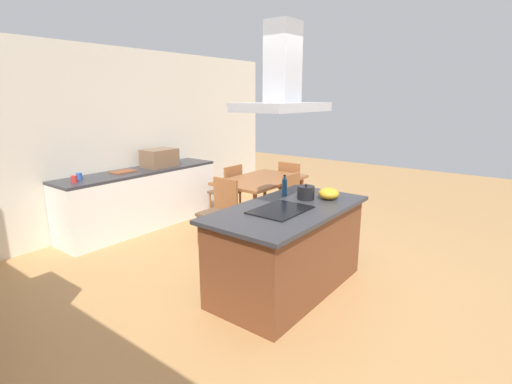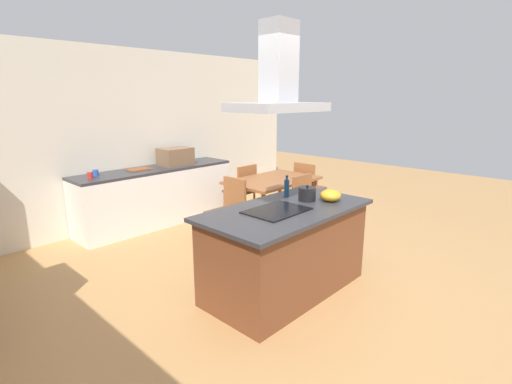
{
  "view_description": "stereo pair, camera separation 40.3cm",
  "coord_description": "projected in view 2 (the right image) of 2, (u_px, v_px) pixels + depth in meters",
  "views": [
    {
      "loc": [
        -3.12,
        -1.99,
        1.98
      ],
      "look_at": [
        -0.02,
        0.4,
        1.0
      ],
      "focal_mm": 26.69,
      "sensor_mm": 36.0,
      "label": 1
    },
    {
      "loc": [
        -2.86,
        -2.29,
        1.98
      ],
      "look_at": [
        -0.02,
        0.4,
        1.0
      ],
      "focal_mm": 26.69,
      "sensor_mm": 36.0,
      "label": 2
    }
  ],
  "objects": [
    {
      "name": "wall_back",
      "position": [
        123.0,
        139.0,
        5.87
      ],
      "size": [
        7.2,
        0.1,
        2.7
      ],
      "primitive_type": "cube",
      "color": "beige",
      "rests_on": "ground"
    },
    {
      "name": "coffee_mug_blue",
      "position": [
        96.0,
        173.0,
        5.33
      ],
      "size": [
        0.08,
        0.08,
        0.09
      ],
      "primitive_type": "cylinder",
      "color": "#2D56B2",
      "rests_on": "back_counter"
    },
    {
      "name": "range_hood",
      "position": [
        279.0,
        83.0,
        3.41
      ],
      "size": [
        0.9,
        0.55,
        0.78
      ],
      "color": "#ADADB2"
    },
    {
      "name": "chair_facing_island",
      "position": [
        307.0,
        202.0,
        5.48
      ],
      "size": [
        0.42,
        0.42,
        0.89
      ],
      "color": "brown",
      "rests_on": "ground"
    },
    {
      "name": "back_counter",
      "position": [
        157.0,
        196.0,
        6.05
      ],
      "size": [
        2.56,
        0.62,
        0.9
      ],
      "color": "white",
      "rests_on": "ground"
    },
    {
      "name": "ground",
      "position": [
        197.0,
        251.0,
        5.03
      ],
      "size": [
        16.0,
        16.0,
        0.0
      ],
      "primitive_type": "plane",
      "color": "tan"
    },
    {
      "name": "countertop_microwave",
      "position": [
        175.0,
        156.0,
        6.18
      ],
      "size": [
        0.5,
        0.38,
        0.28
      ],
      "primitive_type": "cube",
      "color": "brown",
      "rests_on": "back_counter"
    },
    {
      "name": "cutting_board",
      "position": [
        139.0,
        169.0,
        5.79
      ],
      "size": [
        0.34,
        0.24,
        0.02
      ],
      "primitive_type": "cube",
      "color": "brown",
      "rests_on": "back_counter"
    },
    {
      "name": "dining_table",
      "position": [
        273.0,
        184.0,
        5.89
      ],
      "size": [
        1.4,
        0.9,
        0.75
      ],
      "color": "#995B33",
      "rests_on": "ground"
    },
    {
      "name": "cooktop",
      "position": [
        277.0,
        211.0,
        3.7
      ],
      "size": [
        0.6,
        0.44,
        0.01
      ],
      "primitive_type": "cube",
      "color": "black",
      "rests_on": "kitchen_island"
    },
    {
      "name": "olive_oil_bottle",
      "position": [
        287.0,
        188.0,
        4.23
      ],
      "size": [
        0.06,
        0.06,
        0.24
      ],
      "color": "navy",
      "rests_on": "kitchen_island"
    },
    {
      "name": "coffee_mug_red",
      "position": [
        90.0,
        175.0,
        5.16
      ],
      "size": [
        0.08,
        0.08,
        0.09
      ],
      "primitive_type": "cylinder",
      "color": "red",
      "rests_on": "back_counter"
    },
    {
      "name": "kitchen_island",
      "position": [
        286.0,
        250.0,
        3.92
      ],
      "size": [
        1.81,
        0.96,
        0.9
      ],
      "color": "brown",
      "rests_on": "ground"
    },
    {
      "name": "chair_facing_back_wall",
      "position": [
        243.0,
        187.0,
        6.37
      ],
      "size": [
        0.42,
        0.42,
        0.89
      ],
      "color": "brown",
      "rests_on": "ground"
    },
    {
      "name": "mixing_bowl",
      "position": [
        331.0,
        195.0,
        4.05
      ],
      "size": [
        0.23,
        0.23,
        0.12
      ],
      "primitive_type": "ellipsoid",
      "color": "gold",
      "rests_on": "kitchen_island"
    },
    {
      "name": "chair_at_left_end",
      "position": [
        229.0,
        206.0,
        5.28
      ],
      "size": [
        0.42,
        0.42,
        0.89
      ],
      "color": "brown",
      "rests_on": "ground"
    },
    {
      "name": "chair_at_right_end",
      "position": [
        307.0,
        185.0,
        6.57
      ],
      "size": [
        0.42,
        0.42,
        0.89
      ],
      "color": "brown",
      "rests_on": "ground"
    },
    {
      "name": "tea_kettle",
      "position": [
        307.0,
        194.0,
        4.07
      ],
      "size": [
        0.24,
        0.19,
        0.17
      ],
      "color": "black",
      "rests_on": "kitchen_island"
    }
  ]
}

